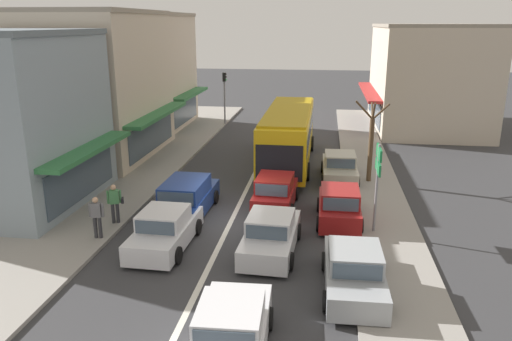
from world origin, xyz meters
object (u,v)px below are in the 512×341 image
object	(u,v)px
sedan_adjacent_lane_lead	(231,334)
sedan_queue_far_back	(271,235)
city_bus	(288,133)
hatchback_behind_bus_near	(275,193)
traffic_light_downstreet	(225,90)
parked_sedan_kerb_third	(340,168)
wagon_behind_bus_mid	(187,198)
directional_road_sign	(378,168)
sedan_queue_gap_filler	(165,230)
pedestrian_browsing_midblock	(97,215)
parked_sedan_kerb_front	(354,271)
street_tree_right	(371,144)
parked_hatchback_kerb_second	(339,206)
pedestrian_with_handbag_near	(115,201)

from	to	relation	value
sedan_adjacent_lane_lead	sedan_queue_far_back	xyz separation A→B (m)	(0.33, 6.02, 0.00)
city_bus	sedan_adjacent_lane_lead	distance (m)	17.78
hatchback_behind_bus_near	traffic_light_downstreet	world-z (taller)	traffic_light_downstreet
city_bus	parked_sedan_kerb_third	bearing A→B (deg)	-42.58
wagon_behind_bus_mid	directional_road_sign	xyz separation A→B (m)	(7.79, -1.06, 1.96)
sedan_adjacent_lane_lead	directional_road_sign	xyz separation A→B (m)	(4.15, 8.16, 2.04)
sedan_queue_gap_filler	pedestrian_browsing_midblock	xyz separation A→B (m)	(-2.67, 0.13, 0.40)
parked_sedan_kerb_front	pedestrian_browsing_midblock	bearing A→B (deg)	165.72
traffic_light_downstreet	sedan_adjacent_lane_lead	bearing A→B (deg)	-78.42
wagon_behind_bus_mid	sedan_adjacent_lane_lead	xyz separation A→B (m)	(3.64, -9.23, -0.08)
city_bus	street_tree_right	bearing A→B (deg)	-34.17
wagon_behind_bus_mid	traffic_light_downstreet	xyz separation A→B (m)	(-2.21, 19.34, 2.11)
city_bus	parked_sedan_kerb_third	xyz separation A→B (m)	(2.92, -2.68, -1.22)
sedan_adjacent_lane_lead	parked_sedan_kerb_third	xyz separation A→B (m)	(2.96, 15.06, 0.00)
street_tree_right	sedan_queue_gap_filler	bearing A→B (deg)	-132.19
sedan_adjacent_lane_lead	directional_road_sign	size ratio (longest dim) A/B	1.18
parked_hatchback_kerb_second	pedestrian_with_handbag_near	xyz separation A→B (m)	(-8.97, -1.63, 0.36)
sedan_queue_gap_filler	sedan_adjacent_lane_lead	bearing A→B (deg)	-58.93
pedestrian_browsing_midblock	directional_road_sign	bearing A→B (deg)	11.57
parked_hatchback_kerb_second	directional_road_sign	xyz separation A→B (m)	(1.34, -1.00, 1.99)
hatchback_behind_bus_near	parked_sedan_kerb_third	distance (m)	5.42
sedan_adjacent_lane_lead	pedestrian_with_handbag_near	bearing A→B (deg)	129.25
pedestrian_browsing_midblock	sedan_queue_far_back	bearing A→B (deg)	-0.15
hatchback_behind_bus_near	sedan_queue_far_back	distance (m)	4.49
sedan_queue_gap_filler	pedestrian_browsing_midblock	distance (m)	2.71
parked_hatchback_kerb_second	parked_sedan_kerb_third	xyz separation A→B (m)	(0.15, 5.90, -0.05)
sedan_queue_far_back	parked_sedan_kerb_third	xyz separation A→B (m)	(2.64, 9.04, 0.00)
sedan_queue_gap_filler	hatchback_behind_bus_near	world-z (taller)	hatchback_behind_bus_near
city_bus	pedestrian_with_handbag_near	xyz separation A→B (m)	(-6.20, -10.21, -0.81)
hatchback_behind_bus_near	street_tree_right	world-z (taller)	street_tree_right
parked_sedan_kerb_third	street_tree_right	size ratio (longest dim) A/B	0.98
sedan_queue_far_back	directional_road_sign	world-z (taller)	directional_road_sign
sedan_adjacent_lane_lead	hatchback_behind_bus_near	size ratio (longest dim) A/B	1.13
sedan_queue_far_back	street_tree_right	xyz separation A→B (m)	(4.12, 8.73, 1.42)
hatchback_behind_bus_near	traffic_light_downstreet	xyz separation A→B (m)	(-5.89, 18.06, 2.15)
wagon_behind_bus_mid	pedestrian_browsing_midblock	world-z (taller)	pedestrian_browsing_midblock
sedan_queue_gap_filler	wagon_behind_bus_mid	world-z (taller)	wagon_behind_bus_mid
sedan_queue_gap_filler	street_tree_right	world-z (taller)	street_tree_right
wagon_behind_bus_mid	sedan_queue_far_back	xyz separation A→B (m)	(3.97, -3.21, -0.08)
parked_hatchback_kerb_second	street_tree_right	xyz separation A→B (m)	(1.64, 5.59, 1.37)
directional_road_sign	pedestrian_browsing_midblock	xyz separation A→B (m)	(-10.39, -2.13, -1.64)
wagon_behind_bus_mid	directional_road_sign	bearing A→B (deg)	-7.78
sedan_queue_gap_filler	sedan_adjacent_lane_lead	xyz separation A→B (m)	(3.56, -5.91, 0.00)
sedan_queue_far_back	pedestrian_browsing_midblock	distance (m)	6.57
pedestrian_browsing_midblock	parked_hatchback_kerb_second	bearing A→B (deg)	19.06
hatchback_behind_bus_near	pedestrian_browsing_midblock	bearing A→B (deg)	-144.55
parked_hatchback_kerb_second	hatchback_behind_bus_near	bearing A→B (deg)	154.30
sedan_queue_gap_filler	wagon_behind_bus_mid	xyz separation A→B (m)	(-0.08, 3.31, 0.08)
wagon_behind_bus_mid	traffic_light_downstreet	distance (m)	19.58
city_bus	hatchback_behind_bus_near	size ratio (longest dim) A/B	2.88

